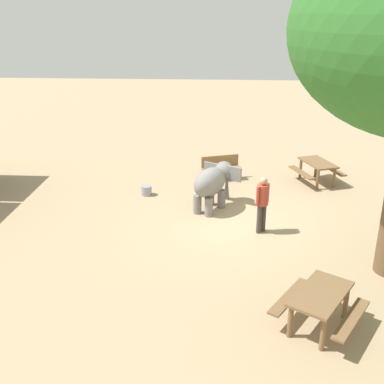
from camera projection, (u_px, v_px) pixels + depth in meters
ground_plane at (243, 226)px, 13.37m from camera, size 60.00×60.00×0.00m
elephant at (213, 182)px, 14.28m from camera, size 1.89×1.63×1.35m
person_handler at (262, 200)px, 12.68m from camera, size 0.39×0.38×1.62m
wooden_bench at (221, 167)px, 16.87m from camera, size 0.84×1.45×0.88m
picnic_table_near at (317, 167)px, 16.52m from camera, size 1.92×1.91×0.78m
picnic_table_far at (320, 301)px, 8.92m from camera, size 2.06×2.05×0.78m
feed_bucket at (146, 190)px, 15.56m from camera, size 0.36×0.36×0.32m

